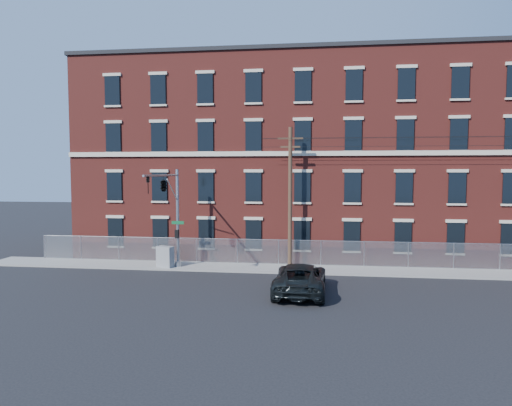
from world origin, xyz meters
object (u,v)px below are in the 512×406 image
at_px(pickup_truck, 300,278).
at_px(utility_cabinet, 165,257).
at_px(utility_pole_near, 290,194).
at_px(traffic_signal_mast, 167,195).

relative_size(pickup_truck, utility_cabinet, 4.14).
bearing_deg(utility_pole_near, pickup_truck, -82.07).
bearing_deg(traffic_signal_mast, pickup_truck, -20.20).
xyz_separation_m(traffic_signal_mast, utility_pole_near, (8.00, 3.42, -0.05)).
distance_m(traffic_signal_mast, utility_pole_near, 8.70).
bearing_deg(utility_cabinet, utility_pole_near, 27.77).
xyz_separation_m(pickup_truck, utility_cabinet, (-9.81, 5.31, 0.01)).
bearing_deg(utility_cabinet, traffic_signal_mast, -47.82).
relative_size(traffic_signal_mast, pickup_truck, 1.14).
height_order(traffic_signal_mast, utility_cabinet, traffic_signal_mast).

